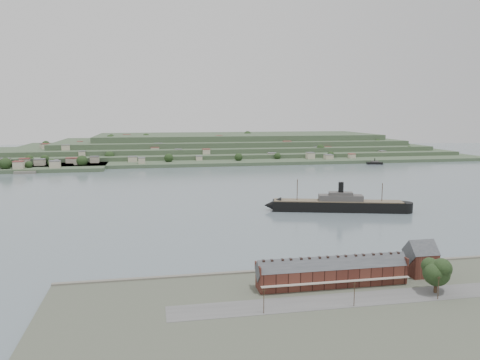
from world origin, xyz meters
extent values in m
plane|color=slate|center=(0.00, 0.00, 0.00)|extent=(1400.00, 1400.00, 0.00)
cube|color=#4C5142|center=(0.00, -188.00, 1.00)|extent=(220.00, 80.00, 2.00)
cube|color=slate|center=(0.00, -149.00, 1.30)|extent=(220.00, 2.00, 2.60)
cube|color=#595959|center=(0.00, -182.00, 2.05)|extent=(140.00, 12.00, 0.10)
cube|color=#451F18|center=(-10.00, -168.00, 5.50)|extent=(55.00, 8.00, 7.00)
cube|color=#3A3D42|center=(-10.00, -168.00, 9.00)|extent=(55.60, 8.15, 8.15)
cube|color=#ADA799|center=(-10.00, -172.80, 5.00)|extent=(55.00, 1.60, 0.25)
cube|color=#451F18|center=(-37.50, -168.00, 10.00)|extent=(0.50, 8.40, 3.00)
cube|color=#451F18|center=(17.50, -168.00, 10.00)|extent=(0.50, 8.40, 3.00)
cube|color=black|center=(-32.00, -168.00, 11.40)|extent=(0.90, 1.40, 3.20)
cube|color=black|center=(-26.50, -168.00, 11.40)|extent=(0.90, 1.40, 3.20)
cube|color=black|center=(-12.75, -168.00, 11.40)|extent=(0.90, 1.40, 3.20)
cube|color=black|center=(-7.25, -168.00, 11.40)|extent=(0.90, 1.40, 3.20)
cube|color=black|center=(6.50, -168.00, 11.40)|extent=(0.90, 1.40, 3.20)
cube|color=black|center=(12.00, -168.00, 11.40)|extent=(0.90, 1.40, 3.20)
cube|color=#451F18|center=(27.50, -164.00, 6.50)|extent=(10.00, 10.00, 9.00)
cube|color=#3A3D42|center=(27.50, -164.00, 11.00)|extent=(10.40, 10.18, 10.18)
cube|color=#374E34|center=(0.00, 360.00, 2.00)|extent=(760.00, 260.00, 4.00)
cube|color=#374E34|center=(20.00, 385.00, 6.50)|extent=(680.00, 220.00, 5.00)
cube|color=#374E34|center=(35.00, 400.00, 12.00)|extent=(600.00, 200.00, 6.00)
cube|color=#374E34|center=(50.00, 415.00, 18.50)|extent=(520.00, 180.00, 7.00)
cube|color=#374E34|center=(65.00, 430.00, 26.00)|extent=(440.00, 160.00, 8.00)
cube|color=#374E34|center=(-200.00, 250.00, 2.00)|extent=(150.00, 90.00, 4.00)
cube|color=slate|center=(-205.00, 208.00, 1.40)|extent=(22.00, 14.00, 2.80)
cube|color=black|center=(45.96, -38.06, 3.30)|extent=(84.91, 33.15, 6.60)
cone|color=black|center=(4.99, -26.95, 3.30)|extent=(13.89, 13.89, 11.32)
cylinder|color=black|center=(86.93, -49.17, 3.30)|extent=(11.32, 11.32, 6.60)
cube|color=brown|center=(45.96, -38.06, 6.89)|extent=(82.84, 31.74, 0.57)
cube|color=#4A4745|center=(47.78, -38.55, 8.96)|extent=(29.54, 15.60, 3.77)
cube|color=#4A4745|center=(47.78, -38.55, 11.51)|extent=(16.30, 10.32, 2.36)
cylinder|color=black|center=(47.78, -38.55, 15.09)|extent=(3.40, 3.40, 8.49)
cylinder|color=#3E2B1C|center=(20.47, -31.15, 13.21)|extent=(0.47, 0.47, 15.09)
cylinder|color=#3E2B1C|center=(73.27, -45.47, 12.26)|extent=(0.47, 0.47, 13.21)
cube|color=black|center=(-217.07, 219.39, 1.35)|extent=(20.77, 7.58, 2.71)
cube|color=#4A4745|center=(-217.07, 219.39, 3.39)|extent=(9.54, 5.38, 2.03)
cylinder|color=black|center=(-217.07, 219.39, 5.65)|extent=(1.13, 1.13, 3.95)
cube|color=black|center=(202.36, 220.24, 1.30)|extent=(20.30, 10.11, 2.61)
cube|color=#4A4745|center=(202.36, 220.24, 3.26)|extent=(9.60, 6.39, 1.96)
cylinder|color=black|center=(202.36, 220.24, 5.43)|extent=(1.09, 1.09, 3.80)
cylinder|color=#3E2B1C|center=(22.69, -181.54, 4.57)|extent=(1.23, 1.23, 5.13)
sphere|color=black|center=(22.69, -181.54, 9.18)|extent=(9.23, 9.23, 9.23)
sphere|color=black|center=(25.26, -180.52, 10.21)|extent=(7.18, 7.18, 7.18)
sphere|color=black|center=(20.64, -183.08, 9.70)|extent=(6.57, 6.57, 6.57)
sphere|color=black|center=(23.20, -183.80, 11.75)|extent=(6.16, 6.16, 6.16)
camera|label=1|loc=(-73.13, -321.25, 63.94)|focal=35.00mm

